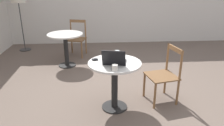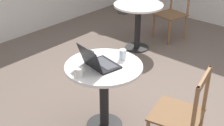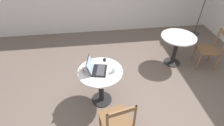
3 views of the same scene
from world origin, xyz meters
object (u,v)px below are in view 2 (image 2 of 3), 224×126
object	(u,v)px
cafe_table_near	(104,81)
mouse	(91,52)
chair_near_front	(181,115)
chair_mid_right	(172,13)
cafe_table_mid	(138,15)
drinking_glass	(123,54)
laptop	(99,62)
mug	(79,72)

from	to	relation	value
cafe_table_near	mouse	xyz separation A→B (m)	(0.11, 0.29, 0.20)
chair_near_front	chair_mid_right	distance (m)	2.91
cafe_table_mid	chair_mid_right	distance (m)	0.79
cafe_table_near	chair_mid_right	bearing A→B (deg)	16.59
drinking_glass	mouse	bearing A→B (deg)	109.12
laptop	mug	distance (m)	0.25
chair_mid_right	mouse	size ratio (longest dim) A/B	9.10
laptop	mouse	bearing A→B (deg)	59.36
mouse	mug	xyz separation A→B (m)	(-0.42, -0.27, 0.03)
chair_near_front	chair_mid_right	size ratio (longest dim) A/B	1.00
chair_mid_right	chair_near_front	bearing A→B (deg)	-146.87
chair_near_front	drinking_glass	size ratio (longest dim) A/B	8.52
cafe_table_near	chair_mid_right	size ratio (longest dim) A/B	0.86
cafe_table_near	laptop	bearing A→B (deg)	170.87
mouse	drinking_glass	world-z (taller)	drinking_glass
mouse	cafe_table_mid	bearing A→B (deg)	21.04
mouse	mug	size ratio (longest dim) A/B	0.87
chair_mid_right	laptop	size ratio (longest dim) A/B	2.40
cafe_table_mid	chair_mid_right	xyz separation A→B (m)	(0.76, -0.18, -0.12)
chair_near_front	mug	world-z (taller)	chair_near_front
cafe_table_near	chair_near_front	distance (m)	0.84
mouse	chair_near_front	bearing A→B (deg)	-86.37
cafe_table_near	laptop	distance (m)	0.24
laptop	mouse	distance (m)	0.33
cafe_table_mid	drinking_glass	xyz separation A→B (m)	(-1.62, -1.02, 0.24)
cafe_table_near	chair_near_front	xyz separation A→B (m)	(0.18, -0.81, -0.12)
cafe_table_mid	chair_near_front	size ratio (longest dim) A/B	0.86
drinking_glass	chair_near_front	bearing A→B (deg)	-93.80
cafe_table_mid	mouse	size ratio (longest dim) A/B	7.83
chair_near_front	drinking_glass	world-z (taller)	chair_near_front
mug	chair_near_front	bearing A→B (deg)	-59.81
mug	drinking_glass	xyz separation A→B (m)	(0.54, -0.08, 0.01)
cafe_table_near	chair_mid_right	distance (m)	2.73
mug	drinking_glass	world-z (taller)	drinking_glass
cafe_table_near	chair_near_front	bearing A→B (deg)	-77.75
chair_near_front	mug	bearing A→B (deg)	120.19
cafe_table_mid	cafe_table_near	bearing A→B (deg)	-152.61
drinking_glass	chair_mid_right	bearing A→B (deg)	19.30
chair_near_front	laptop	bearing A→B (deg)	105.95
chair_near_front	mouse	xyz separation A→B (m)	(-0.07, 1.10, 0.32)
chair_near_front	laptop	distance (m)	0.92
cafe_table_mid	chair_near_front	distance (m)	2.44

